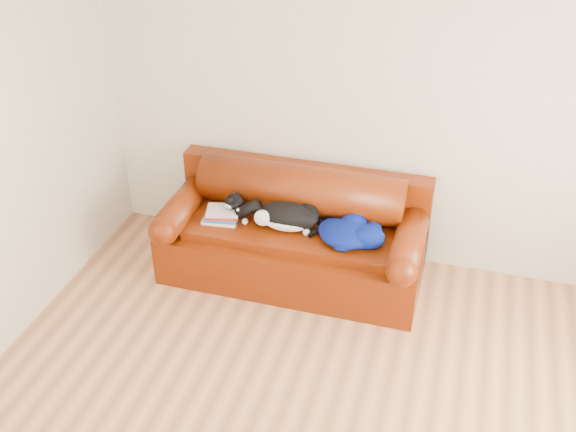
{
  "coord_description": "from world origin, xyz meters",
  "views": [
    {
      "loc": [
        0.73,
        -2.85,
        3.44
      ],
      "look_at": [
        -0.5,
        1.35,
        0.67
      ],
      "focal_mm": 42.0,
      "sensor_mm": 36.0,
      "label": 1
    }
  ],
  "objects_px": {
    "blanket": "(350,232)",
    "sofa_base": "(293,251)",
    "book_stack": "(222,215)",
    "cat": "(286,217)"
  },
  "relations": [
    {
      "from": "book_stack",
      "to": "sofa_base",
      "type": "bearing_deg",
      "value": 9.5
    },
    {
      "from": "book_stack",
      "to": "cat",
      "type": "bearing_deg",
      "value": 3.72
    },
    {
      "from": "sofa_base",
      "to": "book_stack",
      "type": "xyz_separation_m",
      "value": [
        -0.57,
        -0.1,
        0.31
      ]
    },
    {
      "from": "sofa_base",
      "to": "cat",
      "type": "xyz_separation_m",
      "value": [
        -0.04,
        -0.06,
        0.36
      ]
    },
    {
      "from": "book_stack",
      "to": "blanket",
      "type": "xyz_separation_m",
      "value": [
        1.05,
        0.0,
        0.02
      ]
    },
    {
      "from": "book_stack",
      "to": "blanket",
      "type": "bearing_deg",
      "value": 0.11
    },
    {
      "from": "sofa_base",
      "to": "cat",
      "type": "height_order",
      "value": "cat"
    },
    {
      "from": "sofa_base",
      "to": "cat",
      "type": "bearing_deg",
      "value": -121.62
    },
    {
      "from": "cat",
      "to": "blanket",
      "type": "xyz_separation_m",
      "value": [
        0.52,
        -0.03,
        -0.03
      ]
    },
    {
      "from": "blanket",
      "to": "sofa_base",
      "type": "bearing_deg",
      "value": 169.06
    }
  ]
}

